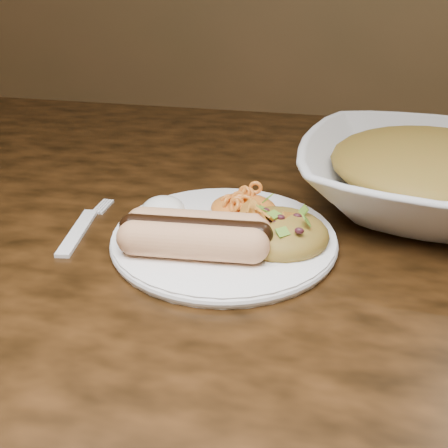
% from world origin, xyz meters
% --- Properties ---
extents(table, '(1.60, 0.90, 0.75)m').
position_xyz_m(table, '(0.00, 0.00, 0.66)').
color(table, '#41240E').
rests_on(table, floor).
extents(plate, '(0.29, 0.29, 0.01)m').
position_xyz_m(plate, '(0.01, -0.05, 0.76)').
color(plate, white).
rests_on(plate, table).
extents(hotdog, '(0.12, 0.07, 0.03)m').
position_xyz_m(hotdog, '(-0.01, -0.09, 0.78)').
color(hotdog, tan).
rests_on(hotdog, plate).
extents(mac_and_cheese, '(0.09, 0.09, 0.03)m').
position_xyz_m(mac_and_cheese, '(0.02, 0.01, 0.78)').
color(mac_and_cheese, '#FF9542').
rests_on(mac_and_cheese, plate).
extents(sour_cream, '(0.05, 0.05, 0.03)m').
position_xyz_m(sour_cream, '(-0.06, -0.03, 0.78)').
color(sour_cream, white).
rests_on(sour_cream, plate).
extents(taco_salad, '(0.10, 0.09, 0.04)m').
position_xyz_m(taco_salad, '(0.07, -0.05, 0.78)').
color(taco_salad, '#B84C1A').
rests_on(taco_salad, plate).
extents(fork, '(0.04, 0.14, 0.00)m').
position_xyz_m(fork, '(-0.14, -0.06, 0.75)').
color(fork, white).
rests_on(fork, table).
extents(serving_bowl, '(0.33, 0.33, 0.07)m').
position_xyz_m(serving_bowl, '(0.22, 0.08, 0.79)').
color(serving_bowl, silver).
rests_on(serving_bowl, table).
extents(bowl_filling, '(0.28, 0.28, 0.06)m').
position_xyz_m(bowl_filling, '(0.22, 0.08, 0.80)').
color(bowl_filling, '#B84C1A').
rests_on(bowl_filling, serving_bowl).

